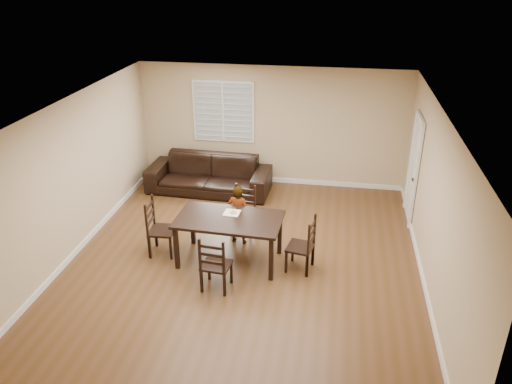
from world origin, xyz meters
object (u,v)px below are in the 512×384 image
(chair_near, at_px, (245,210))
(sofa, at_px, (209,175))
(chair_far, at_px, (214,268))
(donut, at_px, (233,212))
(chair_left, at_px, (155,229))
(child, at_px, (238,215))
(dining_table, at_px, (229,223))
(chair_right, at_px, (307,247))

(chair_near, height_order, sofa, chair_near)
(chair_far, height_order, donut, chair_far)
(chair_left, xyz_separation_m, donut, (1.37, 0.15, 0.38))
(child, bearing_deg, chair_far, 97.74)
(chair_far, xyz_separation_m, donut, (0.08, 1.12, 0.41))
(dining_table, xyz_separation_m, chair_left, (-1.34, 0.05, -0.27))
(dining_table, distance_m, chair_left, 1.37)
(chair_near, xyz_separation_m, chair_far, (-0.11, -2.03, 0.02))
(child, bearing_deg, chair_near, -82.86)
(chair_near, distance_m, chair_right, 1.74)
(chair_right, relative_size, donut, 8.68)
(dining_table, xyz_separation_m, donut, (0.03, 0.20, 0.11))
(dining_table, xyz_separation_m, child, (0.03, 0.64, -0.18))
(donut, bearing_deg, chair_far, -94.05)
(dining_table, height_order, chair_right, chair_right)
(chair_far, relative_size, chair_right, 0.99)
(chair_right, bearing_deg, chair_left, -81.79)
(sofa, bearing_deg, chair_left, -93.87)
(chair_far, bearing_deg, child, -87.40)
(chair_near, height_order, chair_far, chair_far)
(chair_right, distance_m, sofa, 3.68)
(dining_table, distance_m, chair_right, 1.37)
(chair_far, bearing_deg, sofa, -69.05)
(chair_near, distance_m, child, 0.49)
(chair_near, bearing_deg, donut, -85.63)
(chair_near, bearing_deg, dining_table, -86.95)
(chair_left, distance_m, sofa, 2.69)
(chair_near, distance_m, chair_far, 2.03)
(child, height_order, donut, child)
(chair_left, relative_size, donut, 9.19)
(donut, bearing_deg, dining_table, -98.96)
(dining_table, height_order, chair_near, chair_near)
(chair_right, bearing_deg, dining_table, -82.45)
(chair_far, bearing_deg, chair_near, -87.54)
(chair_far, distance_m, chair_left, 1.62)
(chair_far, relative_size, sofa, 0.36)
(chair_right, xyz_separation_m, donut, (-1.30, 0.28, 0.41))
(chair_near, xyz_separation_m, chair_right, (1.27, -1.18, 0.02))
(chair_near, relative_size, chair_right, 0.95)
(child, distance_m, sofa, 2.36)
(chair_far, relative_size, donut, 8.61)
(child, bearing_deg, donut, 100.82)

